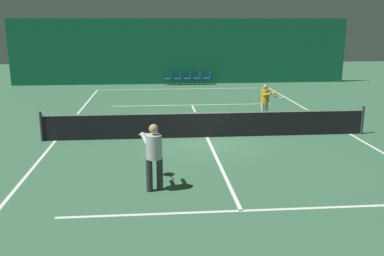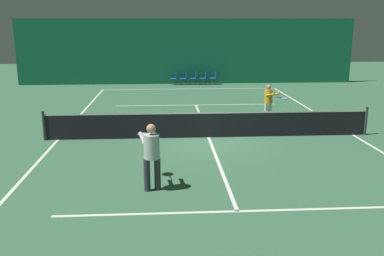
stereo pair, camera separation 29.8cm
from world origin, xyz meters
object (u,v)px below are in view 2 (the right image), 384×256
Objects in this scene: courtside_chair_4 at (214,77)px; courtside_chair_0 at (174,78)px; courtside_chair_3 at (204,77)px; tennis_net at (209,124)px; courtside_chair_1 at (184,78)px; player_near at (151,152)px; player_far at (269,100)px; courtside_chair_2 at (194,78)px.

courtside_chair_0 is at bearing -90.00° from courtside_chair_4.
courtside_chair_0 is 2.02m from courtside_chair_3.
tennis_net is 14.29× the size of courtside_chair_0.
courtside_chair_1 and courtside_chair_4 have the same top height.
player_near is 19.03m from courtside_chair_3.
player_near is 9.11m from player_far.
tennis_net is at bearing 3.84° from courtside_chair_0.
player_far is 1.84× the size of courtside_chair_1.
courtside_chair_0 and courtside_chair_2 have the same top height.
courtside_chair_1 is 1.00× the size of courtside_chair_4.
courtside_chair_2 and courtside_chair_4 have the same top height.
courtside_chair_0 and courtside_chair_4 have the same top height.
player_near is 1.12× the size of player_far.
player_near is at bearing -111.45° from tennis_net.
player_far reaches higher than courtside_chair_4.
tennis_net is 14.29× the size of courtside_chair_2.
player_far is 1.84× the size of courtside_chair_4.
courtside_chair_2 is at bearing 88.27° from tennis_net.
courtside_chair_3 is at bearing 90.00° from courtside_chair_1.
player_near is at bearing -7.19° from courtside_chair_2.
tennis_net is at bearing -4.51° from courtside_chair_3.
courtside_chair_2 is (0.42, 13.81, -0.03)m from tennis_net.
courtside_chair_3 is (0.67, 0.00, 0.00)m from courtside_chair_2.
courtside_chair_3 is at bearing -24.23° from player_near.
tennis_net is 4.00m from player_far.
player_near reaches higher than courtside_chair_1.
courtside_chair_3 is (2.02, 0.00, 0.00)m from courtside_chair_0.
courtside_chair_0 is 1.00× the size of courtside_chair_1.
courtside_chair_1 is at bearing -90.00° from courtside_chair_4.
courtside_chair_1 is (-0.25, 13.81, -0.03)m from tennis_net.
courtside_chair_4 is at bearing 90.00° from courtside_chair_2.
courtside_chair_1 is 1.34m from courtside_chair_3.
courtside_chair_3 is at bearing -90.00° from courtside_chair_4.
courtside_chair_1 is 1.00× the size of courtside_chair_3.
player_near is 2.06× the size of courtside_chair_2.
player_near is 18.87m from courtside_chair_1.
courtside_chair_0 is at bearing -90.00° from courtside_chair_1.
courtside_chair_0 is at bearing 169.69° from player_far.
player_far is at bearing 9.27° from courtside_chair_3.
courtside_chair_2 is (2.37, 18.78, -0.52)m from player_near.
player_near is 19.15m from courtside_chair_4.
courtside_chair_2 is at bearing -90.00° from courtside_chair_4.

